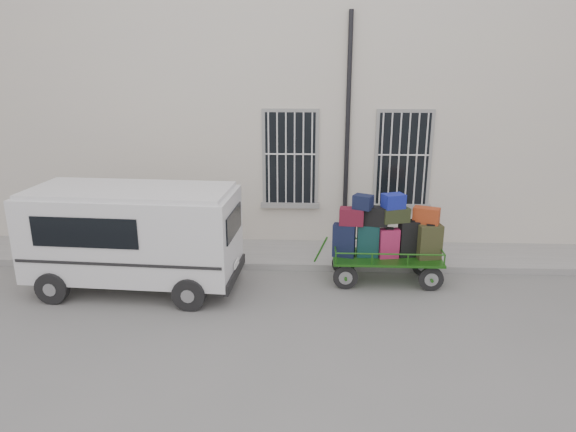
# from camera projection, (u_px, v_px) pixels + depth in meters

# --- Properties ---
(ground) EXTENTS (80.00, 80.00, 0.00)m
(ground) POSITION_uv_depth(u_px,v_px,m) (304.00, 298.00, 10.16)
(ground) COLOR slate
(ground) RESTS_ON ground
(building) EXTENTS (24.00, 5.15, 6.00)m
(building) POSITION_uv_depth(u_px,v_px,m) (308.00, 116.00, 14.56)
(building) COLOR beige
(building) RESTS_ON ground
(sidewalk) EXTENTS (24.00, 1.70, 0.15)m
(sidewalk) POSITION_uv_depth(u_px,v_px,m) (306.00, 254.00, 12.25)
(sidewalk) COLOR gray
(sidewalk) RESTS_ON ground
(luggage_cart) EXTENTS (2.65, 1.03, 1.93)m
(luggage_cart) POSITION_uv_depth(u_px,v_px,m) (387.00, 238.00, 10.60)
(luggage_cart) COLOR black
(luggage_cart) RESTS_ON ground
(van) EXTENTS (4.30, 2.12, 2.11)m
(van) POSITION_uv_depth(u_px,v_px,m) (133.00, 232.00, 10.28)
(van) COLOR silver
(van) RESTS_ON ground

